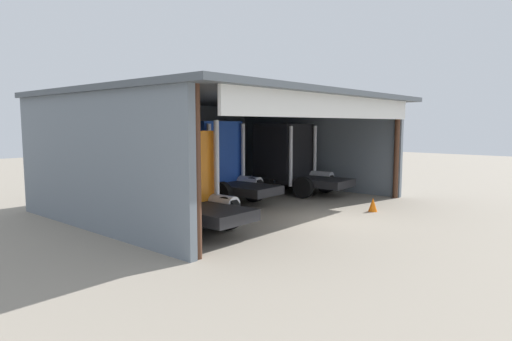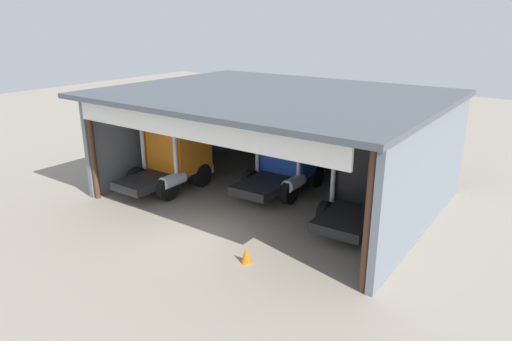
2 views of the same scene
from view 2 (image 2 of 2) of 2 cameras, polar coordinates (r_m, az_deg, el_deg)
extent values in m
plane|color=gray|center=(16.80, -7.09, -8.25)|extent=(80.00, 80.00, 0.00)
cube|color=slate|center=(23.96, 9.19, 5.59)|extent=(12.99, 0.24, 4.51)
cube|color=slate|center=(23.76, -10.72, 5.40)|extent=(0.24, 10.07, 4.51)
cube|color=slate|center=(17.22, 20.96, -0.56)|extent=(0.24, 10.07, 4.51)
cube|color=#474E55|center=(18.90, 2.03, 9.65)|extent=(13.59, 10.83, 0.20)
cylinder|color=#4C2D1E|center=(20.60, -20.00, 2.57)|extent=(0.24, 0.24, 4.51)
cylinder|color=#4C2D1E|center=(12.91, 14.03, -6.16)|extent=(0.24, 0.24, 4.51)
cube|color=white|center=(15.17, -8.48, 5.52)|extent=(11.69, 0.12, 0.90)
cube|color=orange|center=(21.39, -9.85, 3.41)|extent=(2.34, 2.14, 2.47)
cube|color=black|center=(22.03, -7.90, 5.11)|extent=(1.99, 0.07, 0.74)
cube|color=silver|center=(22.53, -7.66, 0.75)|extent=(2.22, 0.17, 0.44)
cube|color=#232326|center=(20.66, -13.06, -1.15)|extent=(1.76, 3.16, 0.36)
cylinder|color=silver|center=(21.35, -14.16, 3.24)|extent=(0.18, 0.18, 3.08)
cylinder|color=silver|center=(19.83, -10.20, 2.36)|extent=(0.18, 0.18, 3.08)
cylinder|color=silver|center=(20.07, -10.45, -1.19)|extent=(0.56, 1.20, 0.56)
cylinder|color=black|center=(22.80, -10.69, 0.41)|extent=(0.30, 1.12, 1.12)
cylinder|color=black|center=(21.43, -6.91, -0.58)|extent=(0.30, 1.12, 1.12)
cylinder|color=black|center=(21.46, -14.84, -1.05)|extent=(0.30, 1.12, 1.12)
cylinder|color=black|center=(20.00, -11.08, -2.22)|extent=(0.30, 1.12, 1.12)
cube|color=#1E47B7|center=(20.96, 4.64, 3.81)|extent=(2.45, 2.41, 2.82)
cube|color=black|center=(21.87, 6.25, 5.70)|extent=(2.04, 0.11, 0.84)
cube|color=silver|center=(22.42, 6.10, 0.73)|extent=(2.28, 0.21, 0.44)
cube|color=#232326|center=(19.77, 1.66, -1.55)|extent=(1.88, 3.66, 0.36)
cylinder|color=silver|center=(20.47, 0.15, 2.98)|extent=(0.18, 0.18, 2.96)
cylinder|color=silver|center=(19.39, 5.44, 2.01)|extent=(0.18, 0.18, 2.96)
cylinder|color=silver|center=(19.45, 4.82, -1.57)|extent=(0.59, 1.21, 0.56)
cylinder|color=black|center=(22.33, 2.80, 0.34)|extent=(0.33, 1.13, 1.12)
cylinder|color=black|center=(21.37, 7.60, -0.65)|extent=(0.33, 1.13, 1.12)
cylinder|color=black|center=(20.38, -0.83, -1.45)|extent=(0.33, 1.13, 1.12)
cylinder|color=black|center=(19.33, 4.27, -2.64)|extent=(0.33, 1.13, 1.12)
cube|color=black|center=(18.17, 14.57, 0.66)|extent=(2.57, 2.22, 2.76)
cube|color=black|center=(19.02, 15.76, 2.87)|extent=(2.12, 0.15, 0.83)
cube|color=silver|center=(19.64, 15.29, -2.63)|extent=(2.37, 0.26, 0.44)
cube|color=#232326|center=(16.98, 12.04, -5.66)|extent=(2.01, 3.54, 0.36)
cylinder|color=silver|center=(17.52, 9.77, -0.29)|extent=(0.18, 0.18, 2.90)
cylinder|color=silver|center=(16.82, 16.76, -1.63)|extent=(0.18, 0.18, 2.90)
cylinder|color=silver|center=(16.88, 15.99, -5.70)|extent=(0.61, 1.22, 0.56)
cylinder|color=black|center=(19.42, 11.56, -3.06)|extent=(0.34, 1.02, 1.01)
cylinder|color=black|center=(18.81, 17.75, -4.32)|extent=(0.34, 1.02, 1.01)
cylinder|color=black|center=(17.43, 8.65, -5.45)|extent=(0.34, 1.02, 1.01)
cylinder|color=black|center=(16.75, 15.50, -6.98)|extent=(0.34, 1.02, 1.01)
cylinder|color=#B21E19|center=(24.70, 4.37, 1.81)|extent=(0.58, 0.58, 0.89)
cube|color=#1E59A5|center=(22.95, 12.27, 0.27)|extent=(0.90, 0.60, 1.00)
cone|color=orange|center=(14.88, -1.23, -10.62)|extent=(0.36, 0.36, 0.56)
camera|label=1|loc=(24.46, -47.39, 3.06)|focal=30.67mm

